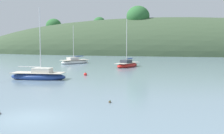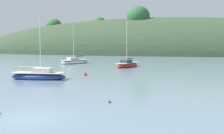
% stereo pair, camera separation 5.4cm
% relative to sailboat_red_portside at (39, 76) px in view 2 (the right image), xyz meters
% --- Properties ---
extents(ground_plane, '(400.00, 400.00, 0.00)m').
position_rel_sailboat_red_portside_xyz_m(ground_plane, '(7.76, -15.28, -0.40)').
color(ground_plane, slate).
extents(far_shoreline_hill, '(150.00, 36.00, 30.51)m').
position_rel_sailboat_red_portside_xyz_m(far_shoreline_hill, '(7.65, 73.37, -0.31)').
color(far_shoreline_hill, '#384C33').
rests_on(far_shoreline_hill, ground).
extents(sailboat_red_portside, '(6.86, 2.95, 8.58)m').
position_rel_sailboat_red_portside_xyz_m(sailboat_red_portside, '(0.00, 0.00, 0.00)').
color(sailboat_red_portside, navy).
rests_on(sailboat_red_portside, ground).
extents(sailboat_teal_outer, '(5.38, 6.64, 7.91)m').
position_rel_sailboat_red_portside_xyz_m(sailboat_teal_outer, '(-4.64, 23.44, -0.00)').
color(sailboat_teal_outer, white).
rests_on(sailboat_teal_outer, ground).
extents(sailboat_grey_yawl, '(3.98, 6.66, 8.60)m').
position_rel_sailboat_red_portside_xyz_m(sailboat_grey_yawl, '(7.19, 18.43, -0.01)').
color(sailboat_grey_yawl, red).
rests_on(sailboat_grey_yawl, ground).
extents(mooring_buoy_channel, '(0.44, 0.44, 0.54)m').
position_rel_sailboat_red_portside_xyz_m(mooring_buoy_channel, '(4.11, 4.88, -0.28)').
color(mooring_buoy_channel, red).
rests_on(mooring_buoy_channel, ground).
extents(duck_straggler, '(0.30, 0.41, 0.24)m').
position_rel_sailboat_red_portside_xyz_m(duck_straggler, '(11.26, -10.28, -0.35)').
color(duck_straggler, '#473828').
rests_on(duck_straggler, ground).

